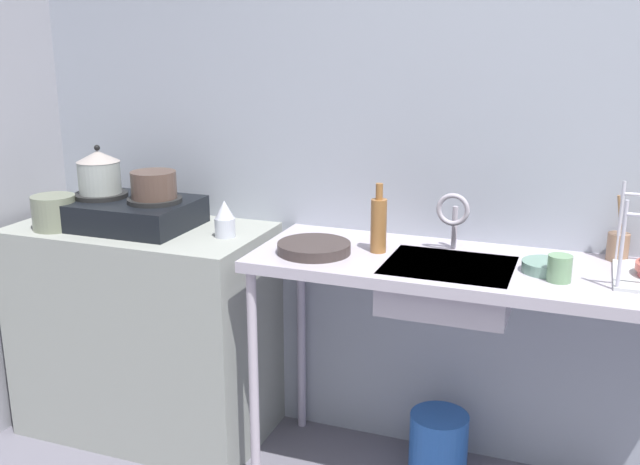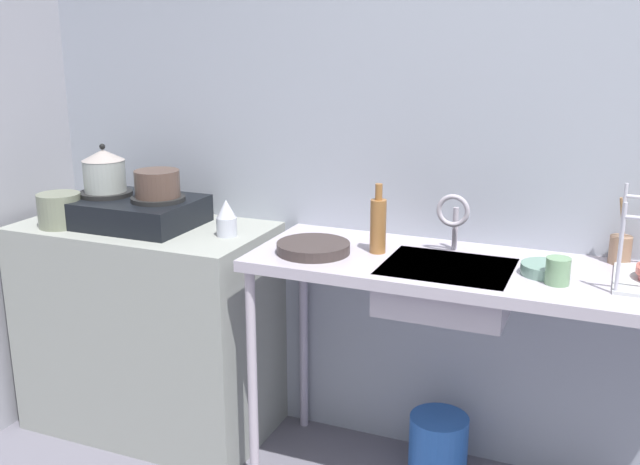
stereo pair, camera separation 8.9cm
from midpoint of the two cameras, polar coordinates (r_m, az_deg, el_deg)
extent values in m
cube|color=#979DAA|center=(2.74, 22.58, 5.97)|extent=(5.42, 0.10, 2.54)
cube|color=gray|center=(3.19, -12.40, -7.27)|extent=(1.03, 0.54, 0.90)
cube|color=#ACA4B1|center=(2.54, 13.60, -3.02)|extent=(1.62, 0.54, 0.04)
cylinder|color=#B3A7B3|center=(2.73, -4.36, -11.51)|extent=(0.04, 0.04, 0.86)
cylinder|color=#A9A1B7|center=(3.11, -0.46, -7.94)|extent=(0.04, 0.04, 0.86)
cube|color=black|center=(3.06, -13.63, 1.62)|extent=(0.53, 0.38, 0.11)
cylinder|color=black|center=(3.13, -15.61, 2.96)|extent=(0.22, 0.22, 0.02)
cylinder|color=black|center=(2.98, -11.71, 2.60)|extent=(0.22, 0.22, 0.02)
cylinder|color=#989E98|center=(3.11, -15.71, 4.28)|extent=(0.17, 0.17, 0.13)
cone|color=#9F948E|center=(3.10, -15.83, 5.86)|extent=(0.17, 0.17, 0.04)
sphere|color=black|center=(3.09, -15.87, 6.48)|extent=(0.02, 0.02, 0.02)
cylinder|color=#4D3930|center=(2.96, -11.77, 3.77)|extent=(0.18, 0.18, 0.11)
cylinder|color=slate|center=(3.11, -18.93, 1.66)|extent=(0.17, 0.17, 0.14)
cylinder|color=silver|center=(2.83, -6.41, 0.46)|extent=(0.08, 0.08, 0.07)
cone|color=silver|center=(2.82, -6.46, 1.87)|extent=(0.08, 0.08, 0.07)
cube|color=#ACA4B1|center=(2.53, 10.85, -4.22)|extent=(0.43, 0.36, 0.15)
cylinder|color=#ACA4B1|center=(2.69, 11.46, 0.31)|extent=(0.02, 0.02, 0.16)
torus|color=#ACA4B1|center=(2.62, 11.33, 1.68)|extent=(0.12, 0.02, 0.12)
cylinder|color=#362D2B|center=(2.61, 0.45, -1.20)|extent=(0.26, 0.26, 0.04)
cylinder|color=#B6B4C3|center=(2.36, 23.44, -1.20)|extent=(0.01, 0.01, 0.28)
cylinder|color=#B6B4C3|center=(2.65, 23.44, 0.53)|extent=(0.01, 0.01, 0.28)
cylinder|color=#6A9268|center=(2.42, 19.11, -2.86)|extent=(0.08, 0.08, 0.09)
cylinder|color=slate|center=(2.50, 18.18, -2.75)|extent=(0.16, 0.16, 0.04)
cylinder|color=#925E2F|center=(2.60, 5.54, 0.48)|extent=(0.06, 0.06, 0.19)
cylinder|color=#925E2F|center=(2.57, 5.61, 3.18)|extent=(0.03, 0.03, 0.06)
cylinder|color=#8F6C54|center=(2.70, 23.30, -1.25)|extent=(0.07, 0.07, 0.10)
cylinder|color=olive|center=(2.68, 23.48, 0.44)|extent=(0.04, 0.03, 0.20)
cylinder|color=#2556AB|center=(2.95, 10.11, -16.21)|extent=(0.22, 0.22, 0.26)
camera|label=1|loc=(0.04, -89.05, 0.27)|focal=40.93mm
camera|label=2|loc=(0.04, 90.95, -0.27)|focal=40.93mm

